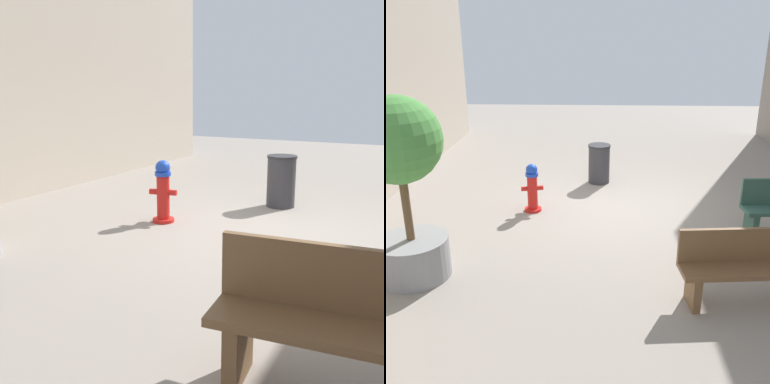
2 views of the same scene
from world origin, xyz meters
TOP-DOWN VIEW (x-y plane):
  - ground_plane at (0.00, 0.00)m, footprint 23.40×23.40m
  - fire_hydrant at (1.64, 0.24)m, footprint 0.42×0.39m
  - bench_far at (-1.45, 3.08)m, footprint 1.78×0.60m
  - trash_bin at (0.40, -1.45)m, footprint 0.49×0.49m

SIDE VIEW (x-z plane):
  - ground_plane at x=0.00m, z-range 0.00..0.00m
  - trash_bin at x=0.40m, z-range 0.00..0.86m
  - fire_hydrant at x=1.64m, z-range 0.00..0.92m
  - bench_far at x=-1.45m, z-range 0.02..0.97m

